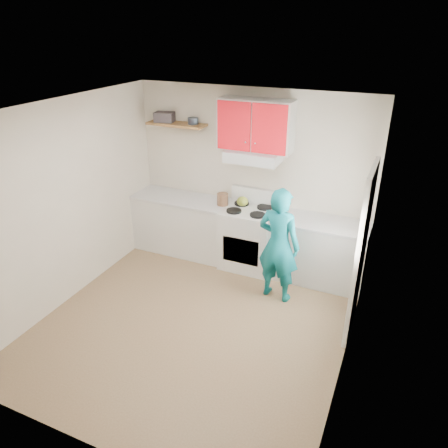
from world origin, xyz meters
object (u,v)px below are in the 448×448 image
at_px(crock, 223,200).
at_px(tin, 193,121).
at_px(stove, 249,238).
at_px(kettle, 242,201).
at_px(person, 279,245).

bearing_deg(crock, tin, 161.35).
bearing_deg(stove, tin, 168.42).
relative_size(stove, kettle, 5.44).
distance_m(kettle, person, 1.09).
height_order(crock, person, person).
height_order(tin, person, tin).
xyz_separation_m(kettle, person, (0.79, -0.72, -0.21)).
relative_size(tin, person, 0.10).
bearing_deg(crock, person, -30.60).
height_order(stove, kettle, kettle).
xyz_separation_m(kettle, crock, (-0.28, -0.09, 0.01)).
distance_m(stove, person, 0.95).
bearing_deg(person, tin, -18.67).
height_order(stove, tin, tin).
xyz_separation_m(stove, person, (0.64, -0.62, 0.33)).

